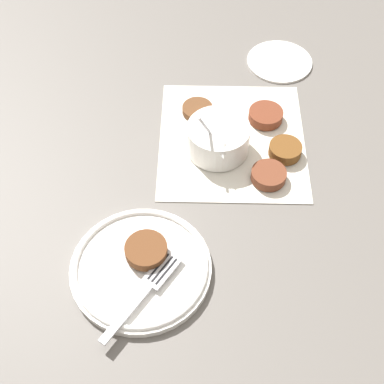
{
  "coord_description": "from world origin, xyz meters",
  "views": [
    {
      "loc": [
        0.66,
        -0.14,
        0.7
      ],
      "look_at": [
        0.14,
        -0.08,
        0.02
      ],
      "focal_mm": 50.0,
      "sensor_mm": 36.0,
      "label": 1
    }
  ],
  "objects_px": {
    "fritter_on_plate": "(146,250)",
    "fork": "(149,286)",
    "extra_saucer": "(280,61)",
    "sauce_bowl": "(218,140)",
    "serving_plate": "(141,268)"
  },
  "relations": [
    {
      "from": "fritter_on_plate",
      "to": "fork",
      "type": "relative_size",
      "value": 0.46
    },
    {
      "from": "fork",
      "to": "extra_saucer",
      "type": "bearing_deg",
      "value": 149.39
    },
    {
      "from": "fritter_on_plate",
      "to": "fork",
      "type": "bearing_deg",
      "value": 0.33
    },
    {
      "from": "sauce_bowl",
      "to": "serving_plate",
      "type": "height_order",
      "value": "sauce_bowl"
    },
    {
      "from": "serving_plate",
      "to": "extra_saucer",
      "type": "xyz_separation_m",
      "value": [
        -0.45,
        0.3,
        -0.0
      ]
    },
    {
      "from": "sauce_bowl",
      "to": "fork",
      "type": "xyz_separation_m",
      "value": [
        0.26,
        -0.13,
        -0.01
      ]
    },
    {
      "from": "serving_plate",
      "to": "fork",
      "type": "bearing_deg",
      "value": 15.22
    },
    {
      "from": "sauce_bowl",
      "to": "extra_saucer",
      "type": "relative_size",
      "value": 0.89
    },
    {
      "from": "serving_plate",
      "to": "fork",
      "type": "height_order",
      "value": "fork"
    },
    {
      "from": "fork",
      "to": "fritter_on_plate",
      "type": "bearing_deg",
      "value": -179.67
    },
    {
      "from": "fritter_on_plate",
      "to": "extra_saucer",
      "type": "height_order",
      "value": "fritter_on_plate"
    },
    {
      "from": "sauce_bowl",
      "to": "fritter_on_plate",
      "type": "xyz_separation_m",
      "value": [
        0.21,
        -0.13,
        -0.0
      ]
    },
    {
      "from": "sauce_bowl",
      "to": "serving_plate",
      "type": "xyz_separation_m",
      "value": [
        0.23,
        -0.14,
        -0.02
      ]
    },
    {
      "from": "fritter_on_plate",
      "to": "fork",
      "type": "xyz_separation_m",
      "value": [
        0.06,
        0.0,
        -0.01
      ]
    },
    {
      "from": "fritter_on_plate",
      "to": "extra_saucer",
      "type": "bearing_deg",
      "value": 146.19
    }
  ]
}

